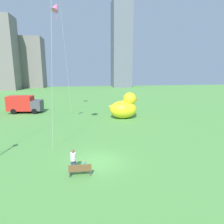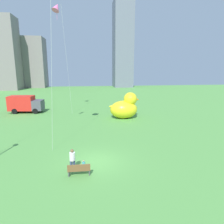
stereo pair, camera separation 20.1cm
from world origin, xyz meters
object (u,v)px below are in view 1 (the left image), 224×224
Objects in this scene: person_adult at (73,159)px; box_truck at (24,104)px; giant_inflatable_duck at (124,107)px; kite_pink at (56,7)px; person_child at (85,165)px; park_bench at (80,170)px.

person_adult is 23.05m from box_truck.
kite_pink is (-9.61, 3.21, 14.30)m from giant_inflatable_duck.
person_adult is 0.30× the size of box_truck.
giant_inflatable_duck reaches higher than person_child.
park_bench is 23.97m from box_truck.
kite_pink reaches higher than box_truck.
person_adult is at bearing -81.41° from kite_pink.
person_adult is at bearing -66.63° from box_truck.
person_child is 0.19× the size of giant_inflatable_duck.
kite_pink reaches higher than giant_inflatable_duck.
park_bench is 17.21m from giant_inflatable_duck.
box_truck reaches higher than person_child.
box_truck is (-9.14, 21.15, 0.51)m from person_adult.
box_truck is at bearing 113.37° from person_adult.
park_bench is 0.34× the size of giant_inflatable_duck.
person_child is (0.32, 0.56, 0.02)m from park_bench.
park_bench is at bearing -57.78° from person_adult.
person_child is 0.05× the size of kite_pink.
park_bench is 1.79× the size of person_child.
person_adult is 1.91× the size of person_child.
person_adult is 0.10× the size of kite_pink.
park_bench is 0.94× the size of person_adult.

